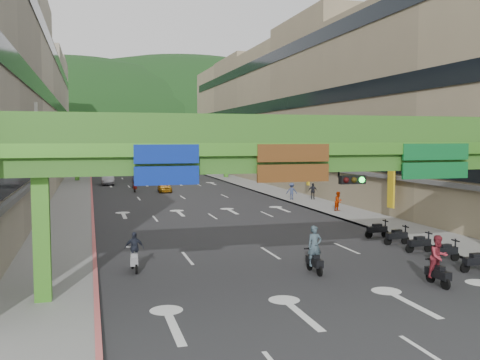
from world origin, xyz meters
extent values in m
plane|color=black|center=(0.00, 0.00, 0.00)|extent=(320.00, 320.00, 0.00)
cube|color=#28282B|center=(0.00, 50.00, 0.01)|extent=(18.00, 140.00, 0.02)
cube|color=gray|center=(-11.00, 50.00, 0.07)|extent=(4.00, 140.00, 0.15)
cube|color=gray|center=(11.00, 50.00, 0.07)|extent=(4.00, 140.00, 0.15)
cube|color=#CC5959|center=(-9.10, 50.00, 0.09)|extent=(0.20, 140.00, 0.18)
cube|color=gray|center=(9.10, 50.00, 0.09)|extent=(0.20, 140.00, 0.18)
cube|color=black|center=(-12.95, 50.00, 4.20)|extent=(0.08, 90.25, 1.40)
cube|color=black|center=(-12.95, 50.00, 10.20)|extent=(0.08, 90.25, 1.40)
cube|color=black|center=(-12.95, 50.00, 16.20)|extent=(0.08, 90.25, 1.40)
cube|color=gray|center=(19.00, 50.00, 9.50)|extent=(12.00, 95.00, 19.00)
cube|color=black|center=(12.95, 50.00, 4.20)|extent=(0.08, 90.25, 1.40)
cube|color=black|center=(12.95, 50.00, 10.20)|extent=(0.08, 90.25, 1.40)
cube|color=black|center=(12.95, 50.00, 16.20)|extent=(0.08, 90.25, 1.40)
cube|color=#4C9E2D|center=(0.00, 6.00, 5.75)|extent=(28.00, 2.20, 0.50)
cube|color=#387223|center=(0.00, 6.00, 5.15)|extent=(28.00, 1.76, 0.70)
cube|color=#4C9E2D|center=(-11.00, 6.00, 2.40)|extent=(0.60, 0.60, 4.80)
cube|color=#387223|center=(0.00, 4.96, 6.55)|extent=(28.00, 0.12, 1.10)
cube|color=#387223|center=(0.00, 7.04, 6.55)|extent=(28.00, 0.12, 1.10)
cube|color=navy|center=(-6.50, 4.92, 5.15)|extent=(2.40, 0.12, 1.50)
cube|color=#593314|center=(-1.50, 4.92, 5.15)|extent=(3.00, 0.12, 1.50)
cube|color=#0C5926|center=(5.00, 4.92, 5.15)|extent=(3.20, 0.12, 1.50)
cube|color=black|center=(1.00, 4.77, 4.50)|extent=(1.10, 0.28, 0.35)
cube|color=#4C9E2D|center=(0.00, 65.00, 5.75)|extent=(28.00, 2.20, 0.50)
cube|color=#387223|center=(0.00, 65.00, 5.15)|extent=(28.00, 1.76, 0.70)
cube|color=#4C9E2D|center=(-11.00, 65.00, 2.40)|extent=(0.60, 0.60, 4.80)
cube|color=#4C9E2D|center=(11.00, 65.00, 2.40)|extent=(0.60, 0.60, 4.80)
cube|color=#387223|center=(0.00, 63.96, 6.55)|extent=(28.00, 0.12, 1.10)
cube|color=#387223|center=(0.00, 66.04, 6.55)|extent=(28.00, 0.12, 1.10)
ellipsoid|color=#1C4419|center=(-15.00, 160.00, 0.00)|extent=(168.00, 140.00, 112.00)
ellipsoid|color=#1C4419|center=(25.00, 180.00, 0.00)|extent=(208.00, 176.00, 128.00)
cylinder|color=black|center=(0.00, 30.00, 6.20)|extent=(26.00, 0.03, 0.03)
cone|color=red|center=(-12.50, 30.00, 5.95)|extent=(0.36, 0.36, 0.40)
cone|color=gold|center=(-10.23, 30.00, 5.95)|extent=(0.36, 0.36, 0.40)
cone|color=#193FB2|center=(-7.95, 30.00, 5.95)|extent=(0.36, 0.36, 0.40)
cone|color=silver|center=(-5.68, 30.00, 5.95)|extent=(0.36, 0.36, 0.40)
cone|color=#198C33|center=(-3.41, 30.00, 5.95)|extent=(0.36, 0.36, 0.40)
cone|color=orange|center=(-1.14, 30.00, 5.95)|extent=(0.36, 0.36, 0.40)
cone|color=red|center=(1.14, 30.00, 5.95)|extent=(0.36, 0.36, 0.40)
cone|color=gold|center=(3.41, 30.00, 5.95)|extent=(0.36, 0.36, 0.40)
cone|color=#193FB2|center=(5.68, 30.00, 5.95)|extent=(0.36, 0.36, 0.40)
cone|color=silver|center=(7.95, 30.00, 5.95)|extent=(0.36, 0.36, 0.40)
cone|color=#198C33|center=(10.23, 30.00, 5.95)|extent=(0.36, 0.36, 0.40)
cone|color=orange|center=(12.50, 30.00, 5.95)|extent=(0.36, 0.36, 0.40)
cube|color=black|center=(0.56, 7.45, 0.55)|extent=(0.37, 1.31, 0.35)
cube|color=black|center=(0.56, 7.45, 0.80)|extent=(0.31, 0.55, 0.18)
cube|color=black|center=(0.55, 8.00, 1.05)|extent=(0.55, 0.07, 0.06)
cylinder|color=black|center=(0.55, 8.00, 0.25)|extent=(0.11, 0.50, 0.50)
cylinder|color=black|center=(0.57, 6.90, 0.25)|extent=(0.11, 0.50, 0.50)
imported|color=#3D505A|center=(0.56, 7.45, 1.27)|extent=(0.68, 0.45, 1.85)
cube|color=black|center=(4.66, 4.08, 0.55)|extent=(0.43, 1.32, 0.35)
cube|color=black|center=(4.66, 4.08, 0.80)|extent=(0.33, 0.57, 0.18)
cube|color=black|center=(4.70, 4.63, 1.05)|extent=(0.55, 0.10, 0.06)
cylinder|color=black|center=(4.70, 4.63, 0.25)|extent=(0.13, 0.51, 0.50)
cylinder|color=black|center=(4.63, 3.53, 0.25)|extent=(0.13, 0.51, 0.50)
imported|color=maroon|center=(4.66, 4.08, 1.25)|extent=(0.92, 0.74, 1.81)
cube|color=gray|center=(-7.34, 10.07, 0.55)|extent=(0.46, 1.32, 0.35)
cube|color=gray|center=(-7.34, 10.07, 0.80)|extent=(0.34, 0.57, 0.18)
cube|color=gray|center=(-7.38, 10.61, 1.05)|extent=(0.55, 0.11, 0.06)
cylinder|color=black|center=(-7.38, 10.61, 0.25)|extent=(0.14, 0.51, 0.50)
cylinder|color=black|center=(-7.29, 9.52, 0.25)|extent=(0.14, 0.51, 0.50)
imported|color=#252939|center=(-7.34, 10.07, 1.10)|extent=(0.91, 0.44, 1.50)
cube|color=maroon|center=(-4.35, 47.02, 0.55)|extent=(0.40, 1.31, 0.35)
cube|color=maroon|center=(-4.35, 47.02, 0.80)|extent=(0.32, 0.56, 0.18)
cube|color=maroon|center=(-4.33, 47.57, 1.05)|extent=(0.55, 0.08, 0.06)
cylinder|color=black|center=(-4.33, 47.57, 0.25)|extent=(0.12, 0.50, 0.50)
cylinder|color=black|center=(-4.37, 46.47, 0.25)|extent=(0.12, 0.50, 0.50)
imported|color=#403E45|center=(-4.35, 47.02, 1.26)|extent=(0.91, 0.62, 1.82)
cube|color=black|center=(7.80, 5.60, 0.55)|extent=(1.32, 0.44, 0.35)
cube|color=black|center=(7.80, 5.60, 0.80)|extent=(0.57, 0.34, 0.18)
cylinder|color=black|center=(7.25, 5.64, 0.25)|extent=(0.51, 0.13, 0.50)
cube|color=black|center=(7.80, 7.80, 0.55)|extent=(1.32, 0.44, 0.35)
cube|color=black|center=(7.80, 7.80, 0.80)|extent=(0.57, 0.34, 0.18)
cube|color=black|center=(8.35, 7.76, 1.05)|extent=(0.10, 0.55, 0.06)
cylinder|color=black|center=(8.35, 7.76, 0.25)|extent=(0.51, 0.13, 0.50)
cylinder|color=black|center=(7.25, 7.84, 0.25)|extent=(0.51, 0.13, 0.50)
cube|color=black|center=(7.80, 10.00, 0.55)|extent=(1.32, 0.44, 0.35)
cube|color=black|center=(7.80, 10.00, 0.80)|extent=(0.57, 0.34, 0.18)
cube|color=black|center=(8.35, 9.96, 1.05)|extent=(0.10, 0.55, 0.06)
cylinder|color=black|center=(8.35, 9.96, 0.25)|extent=(0.51, 0.13, 0.50)
cylinder|color=black|center=(7.25, 10.04, 0.25)|extent=(0.51, 0.13, 0.50)
cube|color=black|center=(7.80, 12.20, 0.55)|extent=(1.32, 0.44, 0.35)
cube|color=black|center=(7.80, 12.20, 0.80)|extent=(0.57, 0.34, 0.18)
cube|color=black|center=(8.35, 12.16, 1.05)|extent=(0.10, 0.55, 0.06)
cylinder|color=black|center=(8.35, 12.16, 0.25)|extent=(0.51, 0.13, 0.50)
cylinder|color=black|center=(7.25, 12.24, 0.25)|extent=(0.51, 0.13, 0.50)
cube|color=black|center=(7.80, 14.40, 0.55)|extent=(1.32, 0.44, 0.35)
cube|color=black|center=(7.80, 14.40, 0.80)|extent=(0.57, 0.34, 0.18)
cube|color=black|center=(8.35, 14.36, 1.05)|extent=(0.10, 0.55, 0.06)
cylinder|color=black|center=(8.35, 14.36, 0.25)|extent=(0.51, 0.13, 0.50)
cylinder|color=black|center=(7.25, 14.44, 0.25)|extent=(0.51, 0.13, 0.50)
imported|color=#A2A3AA|center=(-7.00, 57.71, 0.74)|extent=(1.66, 4.51, 1.47)
imported|color=gold|center=(-1.05, 46.09, 0.62)|extent=(1.65, 3.72, 1.24)
imported|color=#AB2802|center=(10.55, 25.33, 0.80)|extent=(0.97, 0.90, 1.60)
imported|color=#212228|center=(11.88, 33.69, 0.79)|extent=(1.01, 0.67, 1.59)
imported|color=#343F63|center=(9.80, 34.03, 0.82)|extent=(0.90, 0.77, 1.64)
camera|label=1|loc=(-9.24, -14.75, 6.19)|focal=40.00mm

